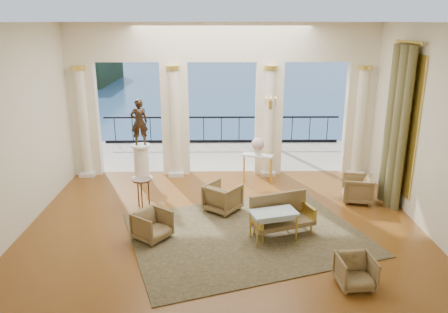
{
  "coord_description": "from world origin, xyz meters",
  "views": [
    {
      "loc": [
        -0.11,
        -8.97,
        4.52
      ],
      "look_at": [
        0.02,
        0.6,
        1.54
      ],
      "focal_mm": 35.0,
      "sensor_mm": 36.0,
      "label": 1
    }
  ],
  "objects_px": {
    "game_table": "(274,215)",
    "armchair_c": "(357,188)",
    "armchair_a": "(152,224)",
    "settee": "(281,215)",
    "armchair_d": "(223,196)",
    "statue": "(139,122)",
    "pedestal": "(142,163)",
    "side_table": "(142,183)",
    "console_table": "(258,159)",
    "armchair_b": "(356,270)"
  },
  "relations": [
    {
      "from": "settee",
      "to": "side_table",
      "type": "distance_m",
      "value": 3.57
    },
    {
      "from": "armchair_d",
      "to": "console_table",
      "type": "height_order",
      "value": "console_table"
    },
    {
      "from": "game_table",
      "to": "console_table",
      "type": "bearing_deg",
      "value": 75.24
    },
    {
      "from": "armchair_d",
      "to": "statue",
      "type": "bearing_deg",
      "value": -5.85
    },
    {
      "from": "armchair_a",
      "to": "settee",
      "type": "height_order",
      "value": "settee"
    },
    {
      "from": "side_table",
      "to": "console_table",
      "type": "bearing_deg",
      "value": 31.25
    },
    {
      "from": "armchair_d",
      "to": "pedestal",
      "type": "relative_size",
      "value": 0.71
    },
    {
      "from": "armchair_d",
      "to": "settee",
      "type": "xyz_separation_m",
      "value": [
        1.27,
        -1.23,
        0.06
      ]
    },
    {
      "from": "game_table",
      "to": "statue",
      "type": "bearing_deg",
      "value": 117.05
    },
    {
      "from": "settee",
      "to": "game_table",
      "type": "relative_size",
      "value": 1.37
    },
    {
      "from": "statue",
      "to": "armchair_b",
      "type": "bearing_deg",
      "value": 115.14
    },
    {
      "from": "armchair_a",
      "to": "side_table",
      "type": "bearing_deg",
      "value": 53.48
    },
    {
      "from": "armchair_d",
      "to": "pedestal",
      "type": "height_order",
      "value": "pedestal"
    },
    {
      "from": "armchair_b",
      "to": "side_table",
      "type": "xyz_separation_m",
      "value": [
        -4.32,
        3.46,
        0.35
      ]
    },
    {
      "from": "game_table",
      "to": "pedestal",
      "type": "distance_m",
      "value": 5.1
    },
    {
      "from": "pedestal",
      "to": "settee",
      "type": "bearing_deg",
      "value": -43.49
    },
    {
      "from": "armchair_d",
      "to": "console_table",
      "type": "relative_size",
      "value": 0.82
    },
    {
      "from": "pedestal",
      "to": "console_table",
      "type": "height_order",
      "value": "pedestal"
    },
    {
      "from": "game_table",
      "to": "armchair_b",
      "type": "bearing_deg",
      "value": -69.51
    },
    {
      "from": "armchair_d",
      "to": "statue",
      "type": "xyz_separation_m",
      "value": [
        -2.37,
        2.23,
        1.37
      ]
    },
    {
      "from": "pedestal",
      "to": "armchair_c",
      "type": "bearing_deg",
      "value": -15.95
    },
    {
      "from": "statue",
      "to": "console_table",
      "type": "height_order",
      "value": "statue"
    },
    {
      "from": "armchair_a",
      "to": "game_table",
      "type": "height_order",
      "value": "armchair_a"
    },
    {
      "from": "armchair_a",
      "to": "game_table",
      "type": "xyz_separation_m",
      "value": [
        2.6,
        -0.1,
        0.25
      ]
    },
    {
      "from": "armchair_c",
      "to": "pedestal",
      "type": "relative_size",
      "value": 0.7
    },
    {
      "from": "statue",
      "to": "pedestal",
      "type": "bearing_deg",
      "value": 180.0
    },
    {
      "from": "game_table",
      "to": "armchair_c",
      "type": "bearing_deg",
      "value": 25.11
    },
    {
      "from": "pedestal",
      "to": "armchair_b",
      "type": "bearing_deg",
      "value": -49.56
    },
    {
      "from": "game_table",
      "to": "side_table",
      "type": "height_order",
      "value": "side_table"
    },
    {
      "from": "side_table",
      "to": "statue",
      "type": "bearing_deg",
      "value": 100.25
    },
    {
      "from": "armchair_a",
      "to": "statue",
      "type": "xyz_separation_m",
      "value": [
        -0.83,
        3.67,
        1.41
      ]
    },
    {
      "from": "armchair_c",
      "to": "pedestal",
      "type": "xyz_separation_m",
      "value": [
        -5.88,
        1.68,
        0.14
      ]
    },
    {
      "from": "settee",
      "to": "console_table",
      "type": "relative_size",
      "value": 1.57
    },
    {
      "from": "armchair_a",
      "to": "console_table",
      "type": "distance_m",
      "value": 4.33
    },
    {
      "from": "armchair_a",
      "to": "pedestal",
      "type": "bearing_deg",
      "value": 50.38
    },
    {
      "from": "armchair_a",
      "to": "game_table",
      "type": "relative_size",
      "value": 0.65
    },
    {
      "from": "settee",
      "to": "console_table",
      "type": "bearing_deg",
      "value": 74.61
    },
    {
      "from": "console_table",
      "to": "armchair_c",
      "type": "bearing_deg",
      "value": -11.93
    },
    {
      "from": "armchair_a",
      "to": "armchair_c",
      "type": "distance_m",
      "value": 5.42
    },
    {
      "from": "statue",
      "to": "settee",
      "type": "bearing_deg",
      "value": 121.21
    },
    {
      "from": "armchair_a",
      "to": "armchair_b",
      "type": "height_order",
      "value": "armchair_a"
    },
    {
      "from": "statue",
      "to": "side_table",
      "type": "distance_m",
      "value": 2.34
    },
    {
      "from": "armchair_a",
      "to": "pedestal",
      "type": "relative_size",
      "value": 0.64
    },
    {
      "from": "settee",
      "to": "console_table",
      "type": "xyz_separation_m",
      "value": [
        -0.24,
        3.26,
        0.25
      ]
    },
    {
      "from": "game_table",
      "to": "statue",
      "type": "xyz_separation_m",
      "value": [
        -3.43,
        3.76,
        1.16
      ]
    },
    {
      "from": "armchair_c",
      "to": "armchair_d",
      "type": "distance_m",
      "value": 3.55
    },
    {
      "from": "armchair_b",
      "to": "pedestal",
      "type": "relative_size",
      "value": 0.59
    },
    {
      "from": "armchair_c",
      "to": "armchair_d",
      "type": "bearing_deg",
      "value": -68.11
    },
    {
      "from": "armchair_c",
      "to": "side_table",
      "type": "xyz_separation_m",
      "value": [
        -5.51,
        -0.35,
        0.29
      ]
    },
    {
      "from": "armchair_b",
      "to": "side_table",
      "type": "distance_m",
      "value": 5.54
    }
  ]
}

